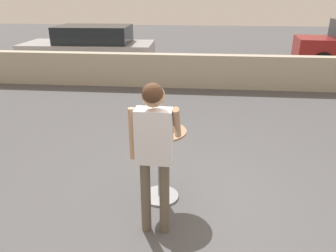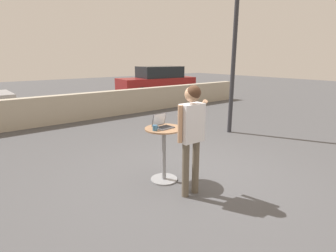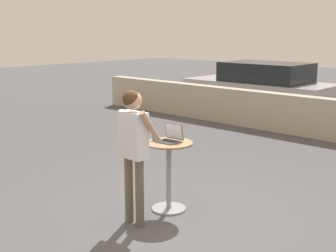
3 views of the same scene
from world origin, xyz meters
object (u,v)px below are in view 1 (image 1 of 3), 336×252
parked_car_further_down (90,47)px  coffee_mug (142,127)px  standing_person (154,142)px  laptop (160,125)px  cafe_table (160,157)px

parked_car_further_down → coffee_mug: bearing=-67.5°
standing_person → laptop: bearing=92.0°
coffee_mug → standing_person: size_ratio=0.07×
laptop → parked_car_further_down: 8.24m
laptop → parked_car_further_down: bearing=114.1°
coffee_mug → parked_car_further_down: size_ratio=0.03×
coffee_mug → parked_car_further_down: bearing=112.5°
cafe_table → coffee_mug: bearing=-168.7°
cafe_table → parked_car_further_down: bearing=114.0°
coffee_mug → standing_person: standing_person is taller
coffee_mug → parked_car_further_down: 8.23m
parked_car_further_down → cafe_table: bearing=-66.0°
laptop → parked_car_further_down: parked_car_further_down is taller
laptop → standing_person: standing_person is taller
coffee_mug → parked_car_further_down: (-3.15, 7.60, -0.23)m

